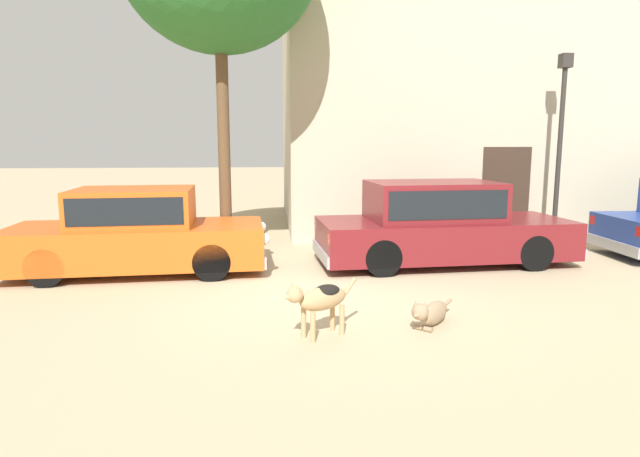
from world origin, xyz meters
TOP-DOWN VIEW (x-y plane):
  - ground_plane at (0.00, 0.00)m, footprint 80.00×80.00m
  - parked_sedan_nearest at (-2.98, 1.34)m, footprint 4.41×1.93m
  - parked_sedan_second at (2.34, 1.55)m, footprint 4.75×2.03m
  - apartment_block at (6.56, 7.02)m, footprint 13.67×6.74m
  - stray_dog_spotted at (-0.16, -2.00)m, footprint 0.91×0.59m
  - stray_dog_tan at (1.20, -1.77)m, footprint 0.75×0.82m
  - street_lamp at (5.27, 2.88)m, footprint 0.22×0.22m

SIDE VIEW (x-z plane):
  - ground_plane at x=0.00m, z-range 0.00..0.00m
  - stray_dog_tan at x=1.20m, z-range -0.03..0.36m
  - stray_dog_spotted at x=-0.16m, z-range 0.11..0.80m
  - parked_sedan_nearest at x=-2.98m, z-range -0.01..1.43m
  - parked_sedan_second at x=2.34m, z-range 0.00..1.50m
  - street_lamp at x=5.27m, z-range 0.54..4.51m
  - apartment_block at x=6.56m, z-range 0.00..8.82m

